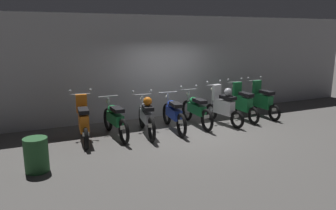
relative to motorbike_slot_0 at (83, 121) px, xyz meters
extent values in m
plane|color=#565451|center=(2.93, -0.25, -0.53)|extent=(80.00, 80.00, 0.00)
cube|color=#ADADB2|center=(2.93, 1.72, 1.12)|extent=(16.00, 0.30, 3.29)
torus|color=black|center=(0.05, 0.53, -0.26)|extent=(0.14, 0.54, 0.53)
torus|color=black|center=(-0.06, -0.61, -0.26)|extent=(0.14, 0.54, 0.53)
cube|color=orange|center=(0.00, -0.04, 0.01)|extent=(0.29, 0.75, 0.44)
cube|color=orange|center=(0.03, 0.30, 0.41)|extent=(0.29, 0.15, 0.48)
cube|color=black|center=(-0.02, -0.20, 0.33)|extent=(0.29, 0.54, 0.10)
cylinder|color=#B7BABF|center=(0.04, 0.44, 0.63)|extent=(0.56, 0.09, 0.04)
sphere|color=#B7BABF|center=(-0.22, 0.46, 0.73)|extent=(0.07, 0.07, 0.07)
sphere|color=#B7BABF|center=(0.30, 0.41, 0.73)|extent=(0.07, 0.07, 0.07)
cylinder|color=#B7BABF|center=(0.05, 0.49, 0.16)|extent=(0.07, 0.15, 0.85)
sphere|color=silver|center=(0.05, 0.49, 0.48)|extent=(0.12, 0.12, 0.12)
cube|color=white|center=(-0.06, -0.59, -0.16)|extent=(0.16, 0.03, 0.10)
torus|color=black|center=(0.80, 0.66, -0.20)|extent=(0.13, 0.65, 0.65)
torus|color=black|center=(0.87, -0.64, -0.20)|extent=(0.13, 0.65, 0.65)
cube|color=#197238|center=(0.84, 0.01, -0.01)|extent=(0.27, 0.84, 0.28)
ellipsoid|color=#197238|center=(0.83, 0.17, 0.21)|extent=(0.28, 0.45, 0.22)
cube|color=black|center=(0.85, -0.17, 0.27)|extent=(0.27, 0.53, 0.10)
cylinder|color=#B7BABF|center=(0.80, 0.56, 0.49)|extent=(0.56, 0.07, 0.04)
cylinder|color=#B7BABF|center=(0.80, 0.61, 0.12)|extent=(0.07, 0.16, 0.65)
sphere|color=silver|center=(0.80, 0.61, 0.34)|extent=(0.12, 0.12, 0.12)
cube|color=white|center=(0.87, -0.61, -0.10)|extent=(0.16, 0.02, 0.10)
torus|color=black|center=(1.77, 0.53, -0.20)|extent=(0.19, 0.66, 0.65)
torus|color=black|center=(1.57, -0.76, -0.20)|extent=(0.19, 0.66, 0.65)
cube|color=#9EA0A8|center=(1.67, -0.12, -0.01)|extent=(0.35, 0.86, 0.28)
ellipsoid|color=#9EA0A8|center=(1.70, 0.04, 0.21)|extent=(0.33, 0.48, 0.22)
cube|color=black|center=(1.65, -0.30, 0.27)|extent=(0.32, 0.55, 0.10)
cylinder|color=#B7BABF|center=(1.76, 0.42, 0.49)|extent=(0.56, 0.12, 0.04)
sphere|color=#B7BABF|center=(1.50, 0.46, 0.59)|extent=(0.07, 0.07, 0.07)
sphere|color=#B7BABF|center=(2.02, 0.38, 0.59)|extent=(0.07, 0.07, 0.07)
cylinder|color=#B7BABF|center=(1.77, 0.47, 0.12)|extent=(0.08, 0.17, 0.65)
sphere|color=silver|center=(1.77, 0.47, 0.34)|extent=(0.12, 0.12, 0.12)
cube|color=white|center=(1.58, -0.73, -0.10)|extent=(0.16, 0.04, 0.10)
sphere|color=orange|center=(1.65, -0.30, 0.44)|extent=(0.24, 0.24, 0.24)
torus|color=black|center=(2.59, 0.56, -0.20)|extent=(0.16, 0.66, 0.65)
torus|color=black|center=(2.44, -0.73, -0.20)|extent=(0.16, 0.66, 0.65)
cube|color=#1E389E|center=(2.51, -0.09, -0.01)|extent=(0.31, 0.85, 0.28)
ellipsoid|color=#1E389E|center=(2.53, 0.07, 0.21)|extent=(0.31, 0.47, 0.22)
cube|color=black|center=(2.49, -0.27, 0.27)|extent=(0.30, 0.54, 0.10)
cylinder|color=#B7BABF|center=(2.58, 0.45, 0.49)|extent=(0.56, 0.10, 0.04)
cylinder|color=#B7BABF|center=(2.58, 0.51, 0.12)|extent=(0.07, 0.16, 0.65)
sphere|color=silver|center=(2.58, 0.51, 0.34)|extent=(0.12, 0.12, 0.12)
cube|color=white|center=(2.44, -0.71, -0.10)|extent=(0.16, 0.03, 0.10)
torus|color=black|center=(3.37, 0.73, -0.20)|extent=(0.11, 0.65, 0.65)
torus|color=black|center=(3.33, -0.57, -0.20)|extent=(0.11, 0.65, 0.65)
cube|color=#197238|center=(3.35, 0.08, -0.01)|extent=(0.25, 0.84, 0.28)
ellipsoid|color=#197238|center=(3.36, 0.24, 0.21)|extent=(0.27, 0.45, 0.22)
cube|color=black|center=(3.35, -0.10, 0.27)|extent=(0.26, 0.53, 0.10)
cylinder|color=#B7BABF|center=(3.37, 0.63, 0.49)|extent=(0.56, 0.06, 0.04)
sphere|color=#B7BABF|center=(3.11, 0.64, 0.59)|extent=(0.07, 0.07, 0.07)
sphere|color=#B7BABF|center=(3.63, 0.62, 0.59)|extent=(0.07, 0.07, 0.07)
cylinder|color=#B7BABF|center=(3.37, 0.68, 0.12)|extent=(0.06, 0.16, 0.65)
sphere|color=silver|center=(3.37, 0.68, 0.34)|extent=(0.12, 0.12, 0.12)
cube|color=white|center=(3.33, -0.54, -0.10)|extent=(0.16, 0.02, 0.10)
torus|color=black|center=(4.10, 0.46, -0.26)|extent=(0.17, 0.54, 0.53)
torus|color=black|center=(4.28, -0.68, -0.26)|extent=(0.17, 0.54, 0.53)
cube|color=silver|center=(4.19, -0.11, 0.01)|extent=(0.33, 0.76, 0.44)
cube|color=silver|center=(4.14, 0.23, 0.41)|extent=(0.30, 0.16, 0.48)
cube|color=black|center=(4.22, -0.27, 0.33)|extent=(0.32, 0.55, 0.10)
cylinder|color=#B7BABF|center=(4.11, 0.37, 0.63)|extent=(0.56, 0.12, 0.04)
sphere|color=#B7BABF|center=(3.86, 0.33, 0.73)|extent=(0.07, 0.07, 0.07)
sphere|color=#B7BABF|center=(4.37, 0.41, 0.73)|extent=(0.07, 0.07, 0.07)
cylinder|color=#B7BABF|center=(4.11, 0.41, 0.16)|extent=(0.08, 0.15, 0.85)
sphere|color=silver|center=(4.11, 0.41, 0.48)|extent=(0.12, 0.12, 0.12)
cube|color=white|center=(4.28, -0.65, -0.16)|extent=(0.16, 0.04, 0.10)
sphere|color=#9EA0A8|center=(4.22, -0.27, 0.50)|extent=(0.24, 0.24, 0.24)
torus|color=black|center=(5.04, 0.64, -0.26)|extent=(0.10, 0.53, 0.53)
torus|color=black|center=(5.02, -0.51, -0.26)|extent=(0.10, 0.53, 0.53)
cube|color=#197238|center=(5.03, 0.07, 0.01)|extent=(0.24, 0.74, 0.44)
cube|color=#197238|center=(5.04, 0.41, 0.41)|extent=(0.28, 0.13, 0.48)
cube|color=black|center=(5.03, -0.09, 0.33)|extent=(0.25, 0.53, 0.10)
cylinder|color=#B7BABF|center=(5.04, 0.55, 0.63)|extent=(0.56, 0.05, 0.04)
sphere|color=#B7BABF|center=(4.78, 0.56, 0.73)|extent=(0.07, 0.07, 0.07)
sphere|color=#B7BABF|center=(5.30, 0.54, 0.73)|extent=(0.07, 0.07, 0.07)
cylinder|color=#B7BABF|center=(5.04, 0.60, 0.16)|extent=(0.06, 0.15, 0.85)
sphere|color=silver|center=(5.04, 0.60, 0.48)|extent=(0.12, 0.12, 0.12)
cube|color=white|center=(5.02, -0.48, -0.16)|extent=(0.16, 0.02, 0.10)
torus|color=black|center=(5.87, 0.67, -0.26)|extent=(0.10, 0.53, 0.53)
torus|color=black|center=(5.86, -0.48, -0.26)|extent=(0.10, 0.53, 0.53)
cube|color=#197238|center=(5.87, 0.10, 0.01)|extent=(0.23, 0.74, 0.44)
cube|color=#197238|center=(5.87, 0.44, 0.41)|extent=(0.28, 0.12, 0.48)
cube|color=black|center=(5.87, -0.06, 0.33)|extent=(0.25, 0.52, 0.10)
cylinder|color=#B7BABF|center=(5.87, 0.58, 0.63)|extent=(0.56, 0.04, 0.04)
sphere|color=#B7BABF|center=(5.61, 0.58, 0.73)|extent=(0.07, 0.07, 0.07)
sphere|color=#B7BABF|center=(6.13, 0.58, 0.73)|extent=(0.07, 0.07, 0.07)
cylinder|color=#B7BABF|center=(5.87, 0.63, 0.16)|extent=(0.06, 0.15, 0.85)
sphere|color=silver|center=(5.87, 0.63, 0.48)|extent=(0.12, 0.12, 0.12)
cube|color=white|center=(5.86, -0.45, -0.16)|extent=(0.16, 0.01, 0.10)
cylinder|color=#26592D|center=(-1.21, -1.51, -0.18)|extent=(0.47, 0.47, 0.70)
camera|label=1|loc=(-1.35, -8.18, 2.20)|focal=34.79mm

